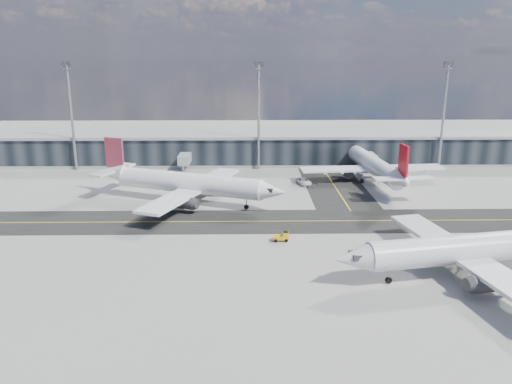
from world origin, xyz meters
The scene contains 9 objects.
ground centered at (0.00, 0.00, 0.00)m, with size 300.00×300.00×0.00m, color gray.
taxiway_lanes centered at (3.91, 10.74, 0.01)m, with size 180.00×63.00×0.03m.
terminal_concourse centered at (0.04, 54.93, 4.09)m, with size 152.00×19.80×8.80m.
floodlight_masts centered at (0.00, 48.00, 15.61)m, with size 102.50×0.70×28.90m.
airliner_af centered at (-16.11, 16.79, 4.30)m, with size 42.24×36.55×13.01m.
airliner_redtail centered at (28.35, 33.06, 4.16)m, with size 36.26×42.49×12.58m.
airliner_near centered at (29.79, -20.35, 4.17)m, with size 42.44×36.39×12.61m.
baggage_tug centered at (2.87, -6.41, 0.83)m, with size 2.68×1.41×1.67m.
service_van centered at (10.71, 31.31, 0.77)m, with size 2.56×5.55×1.54m, color white.
Camera 1 is at (-3.00, -86.32, 31.33)m, focal length 35.00 mm.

